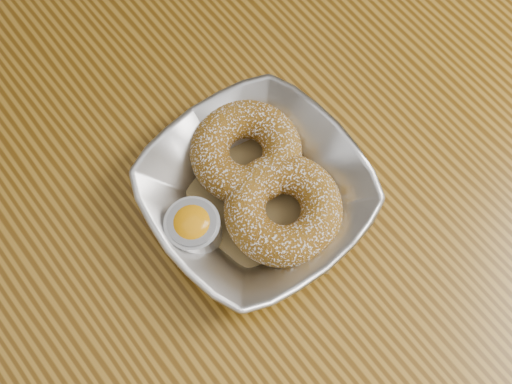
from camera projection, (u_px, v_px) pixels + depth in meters
ground_plane at (257, 328)px, 1.30m from camera, size 4.00×4.00×0.00m
table at (258, 249)px, 0.69m from camera, size 1.20×0.80×0.75m
serving_bowl at (256, 194)px, 0.58m from camera, size 0.21×0.21×0.05m
parchment at (256, 199)px, 0.60m from camera, size 0.20×0.20×0.00m
donut_back at (246, 152)px, 0.59m from camera, size 0.12×0.12×0.04m
donut_front at (283, 209)px, 0.57m from camera, size 0.15×0.15×0.04m
ramekin at (194, 228)px, 0.56m from camera, size 0.05×0.05×0.05m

